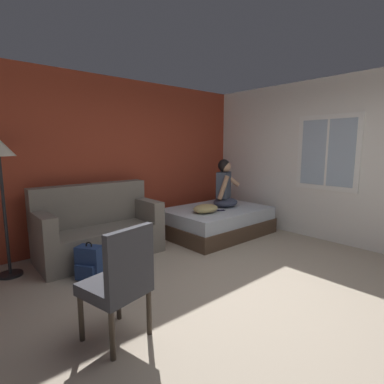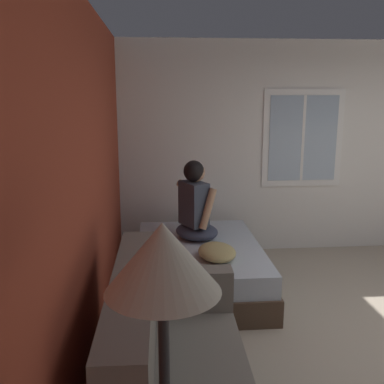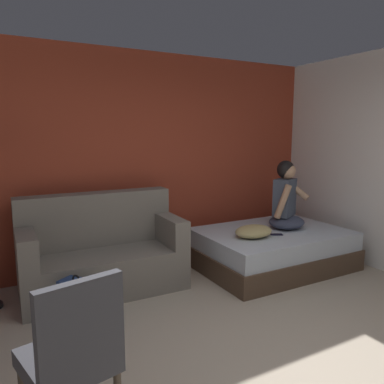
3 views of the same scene
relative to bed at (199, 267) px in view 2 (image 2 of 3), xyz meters
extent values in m
cube|color=#993823|center=(-1.41, 0.98, 1.11)|extent=(10.07, 0.16, 2.70)
cube|color=silver|center=(1.20, -1.84, 1.11)|extent=(0.16, 6.89, 2.70)
cube|color=white|center=(1.11, -1.44, 1.25)|extent=(0.02, 1.04, 1.24)
cube|color=#9EB2C6|center=(1.10, -1.44, 1.25)|extent=(0.01, 0.88, 1.08)
cube|color=white|center=(1.10, -1.44, 1.25)|extent=(0.01, 0.04, 1.08)
cube|color=#4C3828|center=(0.00, 0.00, -0.11)|extent=(1.86, 1.33, 0.26)
cube|color=silver|center=(0.00, 0.00, 0.13)|extent=(1.80, 1.29, 0.22)
cube|color=slate|center=(-2.08, 0.60, 0.50)|extent=(1.70, 0.28, 0.60)
cube|color=slate|center=(-1.33, 0.28, 0.36)|extent=(0.20, 0.80, 0.32)
ellipsoid|color=#383D51|center=(0.24, 0.00, 0.32)|extent=(0.66, 0.63, 0.16)
cube|color=#3F4756|center=(0.22, 0.04, 0.64)|extent=(0.39, 0.33, 0.48)
cylinder|color=tan|center=(0.07, -0.10, 0.62)|extent=(0.17, 0.23, 0.44)
cylinder|color=tan|center=(0.41, 0.05, 0.74)|extent=(0.24, 0.37, 0.29)
sphere|color=tan|center=(0.23, 0.02, 0.99)|extent=(0.21, 0.21, 0.21)
ellipsoid|color=black|center=(0.22, 0.04, 1.00)|extent=(0.30, 0.30, 0.23)
ellipsoid|color=tan|center=(-0.40, -0.13, 0.31)|extent=(0.51, 0.40, 0.14)
cube|color=black|center=(-0.10, -0.19, 0.25)|extent=(0.16, 0.12, 0.01)
cone|color=beige|center=(-3.22, 0.44, 1.35)|extent=(0.36, 0.36, 0.22)
camera|label=1|loc=(-3.84, -3.70, 1.36)|focal=28.00mm
camera|label=2|loc=(-4.49, 0.46, 1.84)|focal=42.00mm
camera|label=3|loc=(-3.11, -3.55, 1.47)|focal=35.00mm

